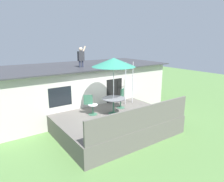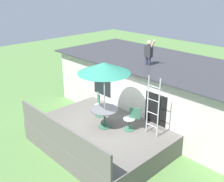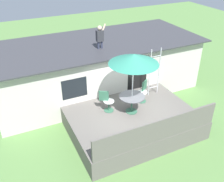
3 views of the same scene
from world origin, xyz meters
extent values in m
plane|color=#567F42|center=(0.00, 0.00, 0.00)|extent=(40.00, 40.00, 0.00)
cube|color=beige|center=(0.00, 3.60, 1.30)|extent=(10.00, 4.00, 2.60)
cube|color=#38383D|center=(0.00, 3.60, 2.63)|extent=(10.50, 4.50, 0.06)
cube|color=black|center=(-1.83, 1.61, 1.55)|extent=(1.10, 0.03, 0.90)
cube|color=black|center=(1.22, 1.61, 1.05)|extent=(1.00, 0.03, 2.00)
cube|color=#605B56|center=(0.00, 0.00, 0.40)|extent=(5.04, 4.00, 0.80)
cube|color=#605B56|center=(0.00, -1.95, 1.25)|extent=(4.94, 0.08, 0.90)
cylinder|color=#33664C|center=(0.05, 0.02, 0.82)|extent=(0.48, 0.48, 0.03)
cylinder|color=#33664C|center=(0.05, 0.02, 1.17)|extent=(0.07, 0.07, 0.71)
cylinder|color=#4C4C51|center=(0.05, 0.02, 1.53)|extent=(1.04, 1.04, 0.03)
cylinder|color=silver|center=(0.05, 0.02, 2.00)|extent=(0.04, 0.04, 2.40)
cone|color=#338C72|center=(0.05, 0.02, 3.15)|extent=(1.90, 1.90, 0.38)
cylinder|color=silver|center=(1.39, 0.86, 1.90)|extent=(0.04, 0.04, 2.20)
cylinder|color=silver|center=(1.87, 0.86, 1.90)|extent=(0.04, 0.04, 2.20)
cylinder|color=silver|center=(1.63, 0.86, 1.15)|extent=(0.48, 0.03, 0.03)
cylinder|color=silver|center=(1.63, 0.86, 1.65)|extent=(0.48, 0.03, 0.03)
cylinder|color=silver|center=(1.63, 0.86, 2.15)|extent=(0.48, 0.03, 0.03)
cylinder|color=silver|center=(1.63, 0.86, 2.65)|extent=(0.48, 0.03, 0.03)
cylinder|color=#33384C|center=(-0.23, 2.72, 2.83)|extent=(0.10, 0.10, 0.34)
cylinder|color=#33384C|center=(-0.07, 2.72, 2.83)|extent=(0.10, 0.10, 0.34)
cube|color=#333338|center=(-0.15, 2.72, 3.25)|extent=(0.32, 0.20, 0.50)
sphere|color=beige|center=(-0.15, 2.72, 3.61)|extent=(0.20, 0.20, 0.20)
cylinder|color=beige|center=(0.03, 2.72, 3.55)|extent=(0.26, 0.08, 0.44)
cylinder|color=#33664C|center=(-0.76, 0.49, 0.81)|extent=(0.40, 0.40, 0.02)
cylinder|color=#33664C|center=(-0.76, 0.49, 1.03)|extent=(0.06, 0.06, 0.44)
cylinder|color=silver|center=(-0.76, 0.49, 1.26)|extent=(0.44, 0.44, 0.04)
cube|color=#33664C|center=(-0.93, 0.59, 1.50)|extent=(0.37, 0.24, 0.44)
cylinder|color=#33664C|center=(0.84, 0.52, 0.81)|extent=(0.40, 0.40, 0.02)
cylinder|color=#33664C|center=(0.84, 0.52, 1.03)|extent=(0.06, 0.06, 0.44)
cylinder|color=silver|center=(0.84, 0.52, 1.26)|extent=(0.44, 0.44, 0.04)
cube|color=#33664C|center=(1.01, 0.63, 1.50)|extent=(0.36, 0.25, 0.44)
camera|label=1|loc=(-5.07, -7.17, 4.09)|focal=32.90mm
camera|label=2|loc=(6.74, -6.06, 5.92)|focal=43.19mm
camera|label=3|loc=(-4.44, -7.54, 6.89)|focal=41.27mm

